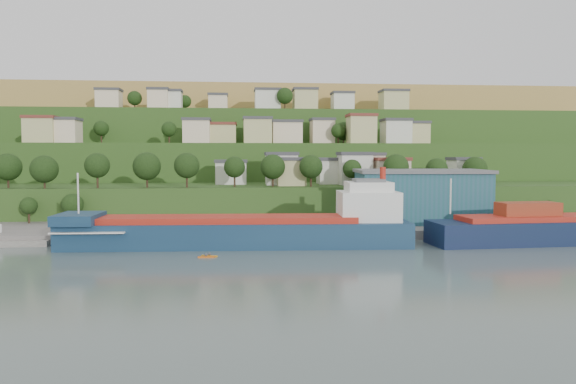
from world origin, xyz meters
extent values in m
plane|color=#495855|center=(0.00, 0.00, 0.00)|extent=(500.00, 500.00, 0.00)
cube|color=slate|center=(20.00, 28.00, 0.00)|extent=(220.00, 26.00, 4.00)
cube|color=#284719|center=(0.00, 56.00, 0.00)|extent=(260.00, 32.00, 20.00)
cube|color=#284719|center=(0.00, 86.00, 0.00)|extent=(280.00, 32.00, 44.00)
cube|color=#284719|center=(0.00, 116.00, 0.00)|extent=(300.00, 32.00, 70.00)
cube|color=olive|center=(0.00, 190.00, 0.00)|extent=(360.00, 120.00, 96.00)
cube|color=silver|center=(1.41, 59.11, 13.05)|extent=(8.68, 7.08, 6.11)
cube|color=#3F3F44|center=(1.41, 59.11, 16.56)|extent=(9.28, 7.68, 0.90)
cube|color=silver|center=(15.55, 55.34, 14.13)|extent=(8.57, 8.90, 8.27)
cube|color=#3F3F44|center=(15.55, 55.34, 18.72)|extent=(9.17, 9.50, 0.90)
cube|color=#C4BC7F|center=(17.84, 50.78, 13.42)|extent=(7.57, 8.10, 6.84)
cube|color=#3F3F44|center=(17.84, 50.78, 17.29)|extent=(8.17, 8.70, 0.90)
cube|color=silver|center=(30.96, 57.87, 13.35)|extent=(9.10, 7.11, 6.69)
cube|color=#3F3F44|center=(30.96, 57.87, 17.14)|extent=(9.70, 7.71, 0.90)
cube|color=silver|center=(35.91, 52.29, 14.15)|extent=(8.68, 7.70, 8.30)
cube|color=#3F3F44|center=(35.91, 52.29, 18.75)|extent=(9.28, 8.30, 0.90)
cube|color=beige|center=(41.41, 60.53, 14.08)|extent=(9.01, 7.59, 8.17)
cube|color=#3F3F44|center=(41.41, 60.53, 18.62)|extent=(9.61, 8.19, 0.90)
cube|color=beige|center=(45.67, 50.02, 13.39)|extent=(9.06, 7.58, 6.78)
cube|color=brown|center=(45.67, 50.02, 17.23)|extent=(9.66, 8.18, 0.90)
cube|color=silver|center=(67.81, 53.44, 13.41)|extent=(7.05, 7.82, 6.83)
cube|color=#3F3F44|center=(67.81, 53.44, 17.28)|extent=(7.65, 8.42, 0.90)
cube|color=#C4BC7F|center=(-57.60, 80.68, 25.81)|extent=(9.21, 8.35, 7.62)
cube|color=brown|center=(-57.60, 80.68, 30.07)|extent=(9.81, 8.95, 0.90)
cube|color=beige|center=(-50.93, 82.12, 25.60)|extent=(8.51, 8.95, 7.20)
cube|color=#3F3F44|center=(-50.93, 82.12, 29.65)|extent=(9.11, 9.55, 0.90)
cube|color=beige|center=(-9.96, 86.29, 25.78)|extent=(8.72, 8.25, 7.56)
cube|color=#3F3F44|center=(-9.96, 86.29, 30.01)|extent=(9.32, 8.85, 0.90)
cube|color=#C4BC7F|center=(-1.35, 91.28, 25.22)|extent=(8.64, 8.76, 6.44)
cube|color=brown|center=(-1.35, 91.28, 28.89)|extent=(9.24, 9.36, 0.90)
cube|color=#C4BC7F|center=(10.09, 85.22, 26.01)|extent=(9.11, 8.11, 8.02)
cube|color=#3F3F44|center=(10.09, 85.22, 30.47)|extent=(9.71, 8.71, 0.90)
cube|color=beige|center=(20.34, 89.74, 25.66)|extent=(9.98, 7.46, 7.33)
cube|color=#3F3F44|center=(20.34, 89.74, 29.78)|extent=(10.58, 8.06, 0.90)
cube|color=beige|center=(32.84, 91.79, 26.07)|extent=(7.66, 8.79, 8.14)
cube|color=#3F3F44|center=(32.84, 91.79, 30.59)|extent=(8.26, 9.39, 0.90)
cube|color=#C4BC7F|center=(44.24, 81.05, 26.46)|extent=(8.72, 8.05, 8.92)
cube|color=brown|center=(44.24, 81.05, 31.37)|extent=(9.32, 8.65, 0.90)
cube|color=silver|center=(56.42, 82.73, 25.79)|extent=(8.77, 8.33, 7.58)
cube|color=#3F3F44|center=(56.42, 82.73, 30.03)|extent=(9.37, 8.93, 0.90)
cube|color=#C4BC7F|center=(63.92, 88.38, 25.51)|extent=(9.99, 8.81, 7.03)
cube|color=#3F3F44|center=(63.92, 88.38, 29.48)|extent=(10.59, 9.41, 0.90)
cube|color=beige|center=(-44.98, 118.36, 38.78)|extent=(8.70, 8.10, 7.56)
cube|color=#3F3F44|center=(-44.98, 118.36, 43.01)|extent=(9.30, 8.70, 0.90)
cube|color=beige|center=(-25.28, 110.09, 38.48)|extent=(7.28, 8.14, 6.96)
cube|color=#3F3F44|center=(-25.28, 110.09, 42.41)|extent=(7.88, 8.74, 0.90)
cube|color=silver|center=(-20.88, 111.74, 38.32)|extent=(7.57, 7.02, 6.64)
cube|color=#3F3F44|center=(-20.88, 111.74, 42.09)|extent=(8.17, 7.62, 0.90)
cube|color=beige|center=(-3.87, 121.00, 38.20)|extent=(7.30, 7.09, 6.40)
cube|color=#3F3F44|center=(-3.87, 121.00, 41.85)|extent=(7.90, 7.69, 0.90)
cube|color=silver|center=(15.07, 113.24, 38.81)|extent=(9.47, 8.29, 7.62)
cube|color=#3F3F44|center=(15.07, 113.24, 43.07)|extent=(10.07, 8.89, 0.90)
cube|color=#C4BC7F|center=(29.34, 111.95, 38.88)|extent=(8.81, 8.41, 7.75)
cube|color=#3F3F44|center=(29.34, 111.95, 43.20)|extent=(9.41, 9.01, 0.90)
cube|color=silver|center=(45.55, 120.88, 38.78)|extent=(8.19, 7.71, 7.56)
cube|color=#3F3F44|center=(45.55, 120.88, 43.01)|extent=(8.79, 8.31, 0.90)
cube|color=#C4BC7F|center=(64.79, 115.05, 38.95)|extent=(9.95, 8.74, 7.90)
cube|color=#3F3F44|center=(64.79, 115.05, 43.35)|extent=(10.55, 9.34, 0.90)
cylinder|color=#382619|center=(-54.49, 45.36, 11.72)|extent=(0.50, 0.50, 3.45)
sphere|color=black|center=(-54.49, 45.36, 15.32)|extent=(6.83, 6.83, 6.83)
cylinder|color=#382619|center=(-44.70, 42.45, 11.47)|extent=(0.50, 0.50, 2.94)
sphere|color=black|center=(-44.70, 42.45, 14.82)|extent=(6.84, 6.84, 6.84)
cylinder|color=#382619|center=(-31.95, 42.87, 12.01)|extent=(0.50, 0.50, 4.01)
sphere|color=black|center=(-31.95, 42.87, 15.73)|extent=(6.24, 6.24, 6.24)
cylinder|color=#382619|center=(-19.86, 43.98, 11.76)|extent=(0.50, 0.50, 3.51)
sphere|color=black|center=(-19.86, 43.98, 15.48)|extent=(7.14, 7.14, 7.14)
cylinder|color=#382619|center=(-9.73, 43.19, 11.93)|extent=(0.50, 0.50, 3.86)
sphere|color=black|center=(-9.73, 43.19, 15.65)|extent=(6.51, 6.51, 6.51)
cylinder|color=#382619|center=(2.45, 45.57, 11.82)|extent=(0.50, 0.50, 3.64)
sphere|color=black|center=(2.45, 45.57, 15.18)|extent=(5.58, 5.58, 5.58)
cylinder|color=#382619|center=(12.50, 45.56, 11.71)|extent=(0.50, 0.50, 3.43)
sphere|color=black|center=(12.50, 45.56, 15.23)|extent=(6.57, 6.57, 6.57)
cylinder|color=#382619|center=(22.48, 44.30, 11.79)|extent=(0.50, 0.50, 3.57)
sphere|color=black|center=(22.48, 44.30, 15.28)|extent=(6.21, 6.21, 6.21)
cylinder|color=#382619|center=(33.85, 45.91, 11.62)|extent=(0.50, 0.50, 3.23)
sphere|color=black|center=(33.85, 45.91, 14.62)|extent=(5.04, 5.04, 5.04)
cylinder|color=#382619|center=(44.93, 42.67, 11.68)|extent=(0.50, 0.50, 3.36)
sphere|color=black|center=(44.93, 42.67, 15.21)|extent=(6.71, 6.71, 6.71)
cylinder|color=#382619|center=(56.07, 42.83, 11.47)|extent=(0.50, 0.50, 2.94)
sphere|color=black|center=(56.07, 42.83, 14.55)|extent=(5.88, 5.88, 5.88)
cylinder|color=#382619|center=(67.82, 45.57, 11.35)|extent=(0.50, 0.50, 2.70)
sphere|color=black|center=(67.82, 45.57, 14.54)|extent=(6.68, 6.68, 6.68)
cylinder|color=#382619|center=(-16.70, 121.35, 36.42)|extent=(0.50, 0.50, 2.84)
sphere|color=black|center=(-16.70, 121.35, 39.19)|extent=(4.92, 4.92, 4.92)
cylinder|color=#382619|center=(21.28, 108.04, 36.84)|extent=(0.50, 0.50, 3.67)
sphere|color=black|center=(21.28, 108.04, 40.34)|extent=(6.07, 6.07, 6.07)
cylinder|color=#382619|center=(-18.61, 83.11, 23.67)|extent=(0.50, 0.50, 3.33)
sphere|color=black|center=(-18.61, 83.11, 26.68)|extent=(4.91, 4.91, 4.91)
cylinder|color=#382619|center=(37.16, 84.51, 23.57)|extent=(0.50, 0.50, 3.13)
sphere|color=black|center=(37.16, 84.51, 26.46)|extent=(4.83, 4.83, 4.83)
cylinder|color=#382619|center=(-42.39, 93.39, 23.95)|extent=(0.50, 0.50, 3.90)
sphere|color=black|center=(-42.39, 93.39, 27.30)|extent=(5.09, 5.09, 5.09)
cylinder|color=#382619|center=(-34.87, 115.08, 36.57)|extent=(0.50, 0.50, 3.15)
sphere|color=black|center=(-34.87, 115.08, 39.64)|extent=(5.44, 5.44, 5.44)
cylinder|color=#382619|center=(-55.03, 80.74, 23.38)|extent=(0.50, 0.50, 2.76)
sphere|color=black|center=(-55.03, 80.74, 26.31)|extent=(5.65, 5.65, 5.65)
cylinder|color=#382619|center=(39.75, 88.06, 23.38)|extent=(0.50, 0.50, 2.75)
sphere|color=black|center=(39.75, 88.06, 26.46)|extent=(6.22, 6.22, 6.22)
cube|color=#132D4A|center=(2.88, 10.14, 1.49)|extent=(69.88, 14.06, 6.95)
cube|color=#AC2417|center=(0.90, 10.14, 5.56)|extent=(51.95, 11.26, 1.19)
cube|color=#132D4A|center=(-27.88, 10.14, 5.95)|extent=(8.43, 11.26, 1.98)
cube|color=silver|center=(29.67, 10.14, 7.94)|extent=(12.35, 10.45, 5.95)
cube|color=silver|center=(29.67, 10.14, 11.91)|extent=(9.28, 8.34, 1.98)
cube|color=#595B5E|center=(29.67, 10.14, 13.20)|extent=(6.22, 6.22, 0.60)
cylinder|color=#AC2417|center=(32.65, 10.14, 14.39)|extent=(1.24, 1.24, 2.98)
cylinder|color=silver|center=(-27.88, 10.14, 10.92)|extent=(0.37, 0.37, 7.94)
cube|color=silver|center=(-24.90, 10.14, 3.77)|extent=(14.39, 11.83, 0.25)
cube|color=#0B1E34|center=(73.60, 8.76, 1.35)|extent=(63.00, 13.99, 6.88)
cube|color=#AC2417|center=(71.51, 8.76, 5.31)|extent=(46.25, 11.16, 1.04)
cylinder|color=silver|center=(46.51, 8.76, 9.90)|extent=(0.35, 0.35, 7.29)
cube|color=maroon|center=(63.18, 8.76, 7.19)|extent=(12.78, 5.92, 2.71)
cube|color=#1E535B|center=(47.67, 31.00, 8.00)|extent=(31.47, 20.57, 12.00)
cube|color=#595B5E|center=(47.67, 31.00, 14.40)|extent=(32.55, 21.65, 0.80)
cube|color=#CF5B12|center=(-2.71, -1.64, 0.11)|extent=(2.96, 0.55, 0.22)
sphere|color=#3F3F44|center=(-2.71, -1.64, 0.48)|extent=(0.52, 0.52, 0.52)
cube|color=orange|center=(-2.15, -0.68, 0.11)|extent=(2.96, 1.63, 0.22)
sphere|color=#3F3F44|center=(-2.15, -0.68, 0.49)|extent=(0.52, 0.52, 0.52)
camera|label=1|loc=(2.54, -102.05, 18.40)|focal=35.00mm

